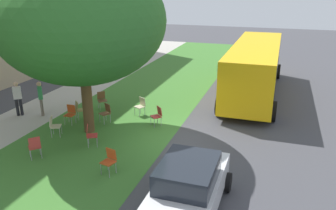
{
  "coord_description": "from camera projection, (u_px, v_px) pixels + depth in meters",
  "views": [
    {
      "loc": [
        -12.25,
        -3.7,
        6.06
      ],
      "look_at": [
        0.46,
        0.52,
        1.28
      ],
      "focal_mm": 36.5,
      "sensor_mm": 36.0,
      "label": 1
    }
  ],
  "objects": [
    {
      "name": "chair_0",
      "position": [
        35.0,
        146.0,
        12.35
      ],
      "size": [
        0.59,
        0.59,
        0.88
      ],
      "color": "#B7332D",
      "rests_on": "ground"
    },
    {
      "name": "school_bus",
      "position": [
        255.0,
        64.0,
        19.31
      ],
      "size": [
        10.4,
        2.8,
        2.88
      ],
      "color": "yellow",
      "rests_on": "ground"
    },
    {
      "name": "chair_5",
      "position": [
        106.0,
        112.0,
        15.64
      ],
      "size": [
        0.57,
        0.56,
        0.88
      ],
      "color": "brown",
      "rests_on": "ground"
    },
    {
      "name": "grass_verge",
      "position": [
        107.0,
        129.0,
        15.03
      ],
      "size": [
        48.0,
        6.0,
        0.01
      ],
      "primitive_type": "cube",
      "color": "#3D752D",
      "rests_on": "ground"
    },
    {
      "name": "pedestrian_0",
      "position": [
        41.0,
        97.0,
        16.34
      ],
      "size": [
        0.4,
        0.38,
        1.69
      ],
      "color": "#726659",
      "rests_on": "ground"
    },
    {
      "name": "sidewalk_strip",
      "position": [
        25.0,
        118.0,
        16.34
      ],
      "size": [
        48.0,
        2.8,
        0.01
      ],
      "primitive_type": "cube",
      "color": "#ADA89E",
      "rests_on": "ground"
    },
    {
      "name": "chair_3",
      "position": [
        102.0,
        99.0,
        17.39
      ],
      "size": [
        0.59,
        0.59,
        0.88
      ],
      "color": "brown",
      "rests_on": "ground"
    },
    {
      "name": "chair_4",
      "position": [
        141.0,
        105.0,
        16.51
      ],
      "size": [
        0.57,
        0.56,
        0.88
      ],
      "color": "beige",
      "rests_on": "ground"
    },
    {
      "name": "ground",
      "position": [
        176.0,
        139.0,
        14.08
      ],
      "size": [
        80.0,
        80.0,
        0.0
      ],
      "primitive_type": "plane",
      "color": "#424247"
    },
    {
      "name": "chair_9",
      "position": [
        157.0,
        115.0,
        15.28
      ],
      "size": [
        0.59,
        0.59,
        0.88
      ],
      "color": "#B7332D",
      "rests_on": "ground"
    },
    {
      "name": "chair_8",
      "position": [
        70.0,
        113.0,
        15.49
      ],
      "size": [
        0.44,
        0.43,
        0.88
      ],
      "color": "#C64C1E",
      "rests_on": "ground"
    },
    {
      "name": "street_tree",
      "position": [
        81.0,
        21.0,
        13.28
      ],
      "size": [
        6.72,
        6.72,
        7.17
      ],
      "color": "brown",
      "rests_on": "ground"
    },
    {
      "name": "chair_7",
      "position": [
        90.0,
        134.0,
        13.33
      ],
      "size": [
        0.56,
        0.57,
        0.88
      ],
      "color": "#B7332D",
      "rests_on": "ground"
    },
    {
      "name": "chair_6",
      "position": [
        109.0,
        159.0,
        11.4
      ],
      "size": [
        0.51,
        0.5,
        0.88
      ],
      "color": "#C64C1E",
      "rests_on": "ground"
    },
    {
      "name": "chair_2",
      "position": [
        79.0,
        109.0,
        16.02
      ],
      "size": [
        0.59,
        0.59,
        0.88
      ],
      "color": "olive",
      "rests_on": "ground"
    },
    {
      "name": "chair_1",
      "position": [
        54.0,
        125.0,
        14.2
      ],
      "size": [
        0.55,
        0.55,
        0.88
      ],
      "color": "beige",
      "rests_on": "ground"
    },
    {
      "name": "pedestrian_1",
      "position": [
        18.0,
        97.0,
        16.33
      ],
      "size": [
        0.37,
        0.41,
        1.69
      ],
      "color": "black",
      "rests_on": "ground"
    },
    {
      "name": "parked_car",
      "position": [
        189.0,
        187.0,
        9.27
      ],
      "size": [
        3.7,
        1.92,
        1.65
      ],
      "color": "silver",
      "rests_on": "ground"
    }
  ]
}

